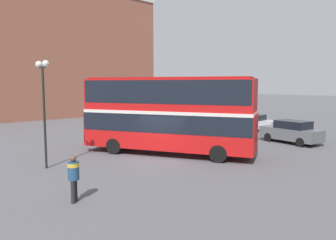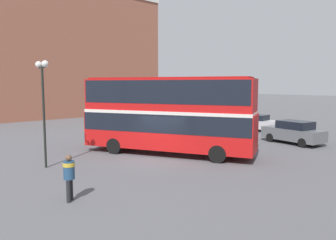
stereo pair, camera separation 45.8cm
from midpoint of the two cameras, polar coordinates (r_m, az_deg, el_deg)
The scene contains 7 objects.
ground_plane at distance 19.17m, azimuth -1.29°, elevation -6.95°, with size 240.00×240.00×0.00m, color #5B5B60.
building_row_left at distance 48.37m, azimuth -19.34°, elevation 10.99°, with size 9.78×30.58×17.34m.
double_decker_bus at distance 20.31m, azimuth 0.65°, elevation 1.64°, with size 10.71×7.00×4.80m.
pedestrian_foreground at distance 12.81m, azimuth -15.85°, elevation -8.88°, with size 0.61×0.61×1.77m.
parked_car_kerb_near at distance 32.10m, azimuth 15.61°, elevation -0.43°, with size 4.26×2.36×1.53m.
parked_car_kerb_far at distance 26.05m, azimuth 21.47°, elevation -1.98°, with size 4.64×2.43×1.70m.
street_lamp_twin_globe at distance 18.02m, azimuth -20.28°, elevation 5.02°, with size 1.19×0.35×5.57m.
Camera 2 is at (14.26, -12.06, 4.37)m, focal length 35.00 mm.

